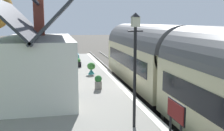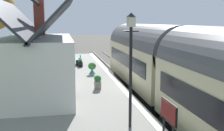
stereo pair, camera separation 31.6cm
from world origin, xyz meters
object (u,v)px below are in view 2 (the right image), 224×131
at_px(station_building, 38,61).
at_px(station_sign_board, 169,117).
at_px(planter_bench_left, 69,66).
at_px(planter_bench_right, 80,63).
at_px(bench_mid_platform, 79,59).
at_px(planter_corner_building, 57,60).
at_px(lamp_post_platform, 131,49).
at_px(planter_under_sign, 98,82).
at_px(train, 176,70).
at_px(planter_edge_near, 92,68).

xyz_separation_m(station_building, station_sign_board, (-7.88, -3.74, -0.35)).
xyz_separation_m(planter_bench_left, planter_bench_right, (2.63, -0.92, -0.15)).
bearing_deg(planter_bench_right, bench_mid_platform, 2.44).
relative_size(planter_corner_building, station_sign_board, 0.53).
relative_size(bench_mid_platform, station_sign_board, 0.90).
bearing_deg(planter_bench_right, station_sign_board, -175.64).
bearing_deg(station_sign_board, planter_bench_left, 9.39).
bearing_deg(lamp_post_platform, station_sign_board, -171.49).
bearing_deg(planter_under_sign, planter_corner_building, 13.42).
xyz_separation_m(lamp_post_platform, station_sign_board, (-2.40, -0.36, -1.44)).
relative_size(planter_bench_left, planter_under_sign, 1.18).
distance_m(station_building, lamp_post_platform, 6.54).
bearing_deg(station_sign_board, bench_mid_platform, 4.24).
xyz_separation_m(station_building, lamp_post_platform, (-5.49, -3.38, 1.09)).
xyz_separation_m(station_building, planter_bench_right, (7.31, -2.58, -1.22)).
bearing_deg(bench_mid_platform, train, -159.88).
distance_m(bench_mid_platform, planter_bench_left, 3.78).
xyz_separation_m(planter_under_sign, station_sign_board, (-7.76, -0.75, 0.82)).
bearing_deg(planter_bench_right, station_building, 160.52).
height_order(train, planter_under_sign, train).
relative_size(planter_bench_left, planter_edge_near, 1.13).
relative_size(train, planter_bench_right, 27.59).
bearing_deg(planter_under_sign, lamp_post_platform, -175.83).
xyz_separation_m(planter_bench_left, lamp_post_platform, (-10.17, -1.72, 2.17)).
height_order(bench_mid_platform, planter_corner_building, bench_mid_platform).
relative_size(station_building, planter_under_sign, 10.95).
distance_m(lamp_post_platform, station_sign_board, 2.82).
bearing_deg(lamp_post_platform, station_building, 31.67).
xyz_separation_m(bench_mid_platform, planter_bench_right, (-1.05, -0.04, -0.16)).
bearing_deg(station_building, planter_edge_near, -38.04).
bearing_deg(lamp_post_platform, planter_corner_building, 10.14).
distance_m(planter_bench_right, station_sign_board, 15.26).
height_order(planter_under_sign, lamp_post_platform, lamp_post_platform).
bearing_deg(station_building, train, -109.06).
xyz_separation_m(planter_bench_right, lamp_post_platform, (-12.79, -0.80, 2.32)).
relative_size(station_building, planter_edge_near, 10.44).
bearing_deg(planter_edge_near, train, -152.43).
distance_m(station_building, planter_bench_left, 5.08).
height_order(bench_mid_platform, lamp_post_platform, lamp_post_platform).
bearing_deg(station_sign_board, planter_edge_near, 2.84).
bearing_deg(station_building, lamp_post_platform, -148.33).
bearing_deg(bench_mid_platform, planter_under_sign, -176.94).
bearing_deg(train, planter_corner_building, 26.08).
height_order(lamp_post_platform, station_sign_board, lamp_post_platform).
height_order(planter_bench_right, station_sign_board, station_sign_board).
bearing_deg(planter_corner_building, planter_bench_right, -138.51).
height_order(station_building, planter_corner_building, station_building).
distance_m(bench_mid_platform, planter_under_sign, 8.49).
distance_m(planter_edge_near, lamp_post_platform, 9.77).
xyz_separation_m(planter_under_sign, planter_bench_right, (7.43, 0.41, -0.06)).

